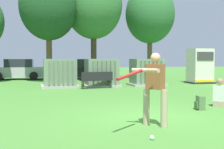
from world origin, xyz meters
TOP-DOWN VIEW (x-y plane):
  - ground_plane at (0.00, 0.00)m, footprint 96.00×96.00m
  - transformer_west at (-1.63, 9.21)m, footprint 2.10×1.70m
  - transformer_mid_west at (0.77, 9.02)m, footprint 2.10×1.70m
  - transformer_mid_east at (3.62, 9.02)m, footprint 2.10×1.70m
  - generator_enclosure at (7.62, 9.49)m, footprint 1.60×1.40m
  - park_bench at (0.24, 7.92)m, footprint 1.84×0.67m
  - batter at (-0.29, -0.96)m, footprint 1.43×1.17m
  - sports_ball at (-0.78, -1.99)m, footprint 0.09×0.09m
  - seated_spectator at (3.03, 1.06)m, footprint 0.78×0.68m
  - backpack at (2.01, 0.69)m, footprint 0.31×0.35m
  - tree_center_left at (-2.03, 13.20)m, footprint 4.04×4.04m
  - tree_center_right at (1.29, 13.85)m, footprint 4.31×4.31m
  - tree_right at (6.16, 14.59)m, footprint 4.03×4.03m
  - parked_car_leftmost at (-4.33, 16.46)m, footprint 4.29×2.09m
  - parked_car_left_of_center at (1.18, 15.64)m, footprint 4.33×2.18m

SIDE VIEW (x-z plane):
  - ground_plane at x=0.00m, z-range 0.00..0.00m
  - sports_ball at x=-0.78m, z-range 0.00..0.09m
  - backpack at x=2.01m, z-range -0.01..0.43m
  - seated_spectator at x=3.03m, z-range -0.11..0.86m
  - park_bench at x=0.24m, z-range 0.08..0.99m
  - parked_car_leftmost at x=-4.33m, z-range -0.06..1.56m
  - parked_car_left_of_center at x=1.18m, z-range -0.06..1.56m
  - transformer_west at x=-1.63m, z-range -0.02..1.60m
  - transformer_mid_west at x=0.77m, z-range -0.02..1.60m
  - transformer_mid_east at x=3.62m, z-range -0.02..1.60m
  - batter at x=-0.29m, z-range 0.11..1.85m
  - generator_enclosure at x=7.62m, z-range -0.01..2.29m
  - tree_right at x=6.16m, z-range 1.43..9.12m
  - tree_center_left at x=-2.03m, z-range 1.44..9.15m
  - tree_center_right at x=1.29m, z-range 1.53..9.78m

